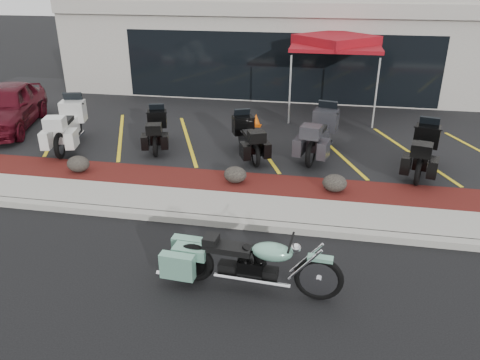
% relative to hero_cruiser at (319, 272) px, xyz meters
% --- Properties ---
extents(ground, '(90.00, 90.00, 0.00)m').
position_rel_hero_cruiser_xyz_m(ground, '(-1.98, 1.20, -0.53)').
color(ground, black).
rests_on(ground, ground).
extents(curb, '(24.00, 0.25, 0.15)m').
position_rel_hero_cruiser_xyz_m(curb, '(-1.98, 2.10, -0.45)').
color(curb, gray).
rests_on(curb, ground).
extents(sidewalk, '(24.00, 1.20, 0.15)m').
position_rel_hero_cruiser_xyz_m(sidewalk, '(-1.98, 2.80, -0.45)').
color(sidewalk, gray).
rests_on(sidewalk, ground).
extents(mulch_bed, '(24.00, 1.20, 0.16)m').
position_rel_hero_cruiser_xyz_m(mulch_bed, '(-1.98, 4.00, -0.45)').
color(mulch_bed, '#340E0B').
rests_on(mulch_bed, ground).
extents(upper_lot, '(26.00, 9.60, 0.15)m').
position_rel_hero_cruiser_xyz_m(upper_lot, '(-1.98, 9.40, -0.45)').
color(upper_lot, black).
rests_on(upper_lot, ground).
extents(dealership_building, '(18.00, 8.16, 4.00)m').
position_rel_hero_cruiser_xyz_m(dealership_building, '(-1.98, 15.67, 1.48)').
color(dealership_building, '#9B978C').
rests_on(dealership_building, ground).
extents(boulder_left, '(0.59, 0.49, 0.41)m').
position_rel_hero_cruiser_xyz_m(boulder_left, '(-6.24, 3.88, -0.16)').
color(boulder_left, black).
rests_on(boulder_left, mulch_bed).
extents(boulder_mid, '(0.56, 0.47, 0.40)m').
position_rel_hero_cruiser_xyz_m(boulder_mid, '(-2.14, 3.96, -0.17)').
color(boulder_mid, black).
rests_on(boulder_mid, mulch_bed).
extents(boulder_right, '(0.58, 0.48, 0.41)m').
position_rel_hero_cruiser_xyz_m(boulder_right, '(0.25, 3.89, -0.16)').
color(boulder_right, black).
rests_on(boulder_right, mulch_bed).
extents(hero_cruiser, '(3.04, 0.96, 1.06)m').
position_rel_hero_cruiser_xyz_m(hero_cruiser, '(0.00, 0.00, 0.00)').
color(hero_cruiser, '#68A189').
rests_on(hero_cruiser, ground).
extents(touring_white, '(1.48, 2.60, 1.42)m').
position_rel_hero_cruiser_xyz_m(touring_white, '(-7.60, 6.39, 0.33)').
color(touring_white, silver).
rests_on(touring_white, upper_lot).
extents(touring_black_front, '(1.27, 2.09, 1.14)m').
position_rel_hero_cruiser_xyz_m(touring_black_front, '(-5.05, 6.63, 0.19)').
color(touring_black_front, black).
rests_on(touring_black_front, upper_lot).
extents(touring_black_mid, '(1.55, 2.17, 1.18)m').
position_rel_hero_cruiser_xyz_m(touring_black_mid, '(-2.41, 6.40, 0.21)').
color(touring_black_mid, black).
rests_on(touring_black_mid, upper_lot).
extents(touring_grey, '(1.39, 2.52, 1.38)m').
position_rel_hero_cruiser_xyz_m(touring_grey, '(-0.03, 6.97, 0.31)').
color(touring_grey, '#2E2E33').
rests_on(touring_grey, upper_lot).
extents(touring_black_rear, '(1.37, 2.35, 1.28)m').
position_rel_hero_cruiser_xyz_m(touring_black_rear, '(2.62, 6.17, 0.26)').
color(touring_black_rear, black).
rests_on(touring_black_rear, upper_lot).
extents(parked_car, '(2.92, 4.63, 1.47)m').
position_rel_hero_cruiser_xyz_m(parked_car, '(-10.25, 6.78, 0.36)').
color(parked_car, '#480A14').
rests_on(parked_car, upper_lot).
extents(traffic_cone, '(0.39, 0.39, 0.42)m').
position_rel_hero_cruiser_xyz_m(traffic_cone, '(-2.33, 8.55, -0.17)').
color(traffic_cone, '#CB4D06').
rests_on(traffic_cone, upper_lot).
extents(popup_canopy, '(3.89, 3.89, 2.76)m').
position_rel_hero_cruiser_xyz_m(popup_canopy, '(0.10, 10.44, 2.13)').
color(popup_canopy, silver).
rests_on(popup_canopy, upper_lot).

